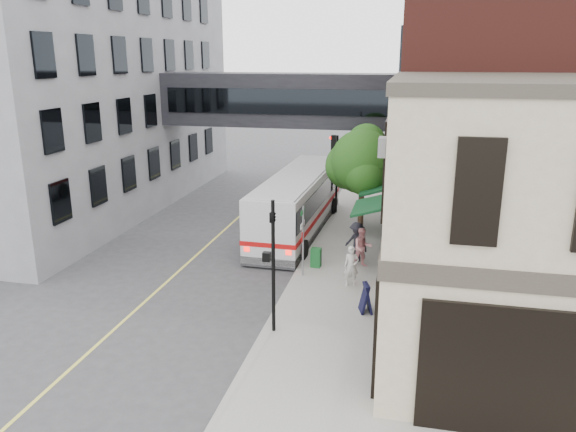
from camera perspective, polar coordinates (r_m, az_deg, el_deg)
The scene contains 17 objects.
ground at distance 17.63m, azimuth -4.38°, elevation -14.74°, with size 120.00×120.00×0.00m, color #38383A.
sidewalk_main at distance 29.93m, azimuth 7.12°, elevation -1.45°, with size 4.00×60.00×0.15m, color gray.
corner_building at distance 17.69m, azimuth 26.50°, elevation -1.42°, with size 10.19×8.12×8.45m.
brick_building at distance 30.01m, azimuth 23.42°, elevation 10.90°, with size 13.76×18.00×14.00m.
opposite_building at distance 37.37m, azimuth -23.17°, elevation 11.71°, with size 14.00×24.00×14.00m, color slate.
skyway_bridge at distance 33.42m, azimuth -0.52°, elevation 11.74°, with size 14.00×3.18×3.00m.
traffic_signal_near at distance 18.02m, azimuth -1.61°, elevation -3.50°, with size 0.44×0.22×4.60m.
traffic_signal_far at distance 32.25m, azimuth 4.76°, elevation 5.86°, with size 0.53×0.28×4.50m.
street_sign_pole at distance 22.97m, azimuth 1.52°, elevation -1.90°, with size 0.08×0.75×3.00m.
street_tree at distance 28.23m, azimuth 7.62°, elevation 5.50°, with size 3.80×3.20×5.60m.
lane_marking at distance 27.76m, azimuth -8.29°, elevation -3.06°, with size 0.12×40.00×0.01m, color #D8CC4C.
bus at distance 29.22m, azimuth 1.01°, elevation 1.58°, with size 3.02×11.43×3.06m.
pedestrian_a at distance 22.41m, azimuth 6.46°, elevation -5.09°, with size 0.60×0.39×1.64m, color beige.
pedestrian_b at distance 24.43m, azimuth 7.58°, elevation -3.19°, with size 0.85×0.66×1.74m, color pink.
pedestrian_c at distance 25.02m, azimuth 6.98°, elevation -2.62°, with size 1.16×0.67×1.80m, color black.
newspaper_box at distance 24.38m, azimuth 2.86°, elevation -4.24°, with size 0.42×0.37×0.84m, color #145B24.
sandwich_board at distance 20.36m, azimuth 7.92°, elevation -8.25°, with size 0.39×0.60×1.07m, color black.
Camera 1 is at (4.57, -14.45, 9.01)m, focal length 35.00 mm.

